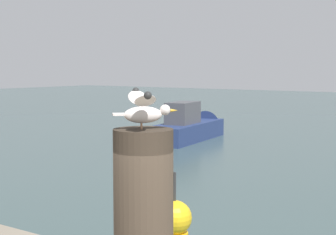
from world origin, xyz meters
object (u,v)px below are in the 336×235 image
Objects in this scene: mooring_post at (143,216)px; channel_buoy at (174,225)px; seagull at (144,109)px; boat_navy at (193,127)px.

channel_buoy is at bearing 123.63° from mooring_post.
seagull reaches higher than boat_navy.
seagull reaches higher than mooring_post.
mooring_post is at bearing -57.19° from boat_navy.
mooring_post reaches higher than boat_navy.
mooring_post is at bearing -133.77° from seagull.
mooring_post is at bearing -56.37° from channel_buoy.
mooring_post is 0.80× the size of channel_buoy.
mooring_post is 19.88m from boat_navy.
seagull is 5.90m from channel_buoy.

